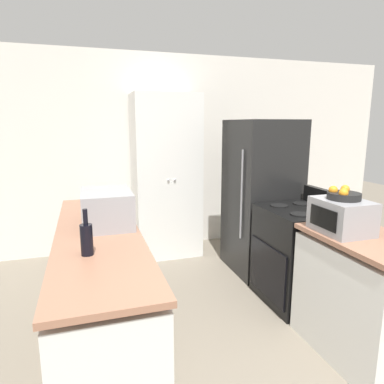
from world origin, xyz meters
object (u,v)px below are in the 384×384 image
pantry_cabinet (166,176)px  fruit_bowl (343,195)px  stove (298,255)px  wine_bottle (87,238)px  microwave (107,208)px  toaster_oven (341,216)px  refrigerator (261,197)px

pantry_cabinet → fruit_bowl: size_ratio=8.79×
fruit_bowl → stove: bearing=79.3°
pantry_cabinet → wine_bottle: (-1.00, -2.18, -0.01)m
microwave → wine_bottle: 0.62m
wine_bottle → toaster_oven: 1.78m
refrigerator → fruit_bowl: refrigerator is taller
wine_bottle → fruit_bowl: fruit_bowl is taller
microwave → pantry_cabinet: bearing=62.0°
toaster_oven → fruit_bowl: size_ratio=1.68×
pantry_cabinet → wine_bottle: bearing=-114.7°
pantry_cabinet → toaster_oven: 2.41m
stove → wine_bottle: size_ratio=3.73×
pantry_cabinet → stove: pantry_cabinet is taller
pantry_cabinet → fruit_bowl: bearing=-70.9°
refrigerator → toaster_oven: 1.47m
microwave → wine_bottle: wine_bottle is taller
pantry_cabinet → toaster_oven: size_ratio=5.23×
wine_bottle → microwave: bearing=74.9°
microwave → wine_bottle: bearing=-105.1°
pantry_cabinet → microwave: bearing=-118.0°
microwave → stove: bearing=-0.7°
stove → refrigerator: size_ratio=0.62×
pantry_cabinet → stove: 1.93m
stove → toaster_oven: toaster_oven is taller
pantry_cabinet → refrigerator: 1.25m
refrigerator → wine_bottle: size_ratio=6.04×
stove → refrigerator: refrigerator is taller
stove → fruit_bowl: (-0.12, -0.66, 0.73)m
refrigerator → fruit_bowl: (-0.14, -1.45, 0.32)m
microwave → wine_bottle: size_ratio=1.79×
microwave → wine_bottle: (-0.16, -0.60, -0.03)m
refrigerator → wine_bottle: refrigerator is taller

